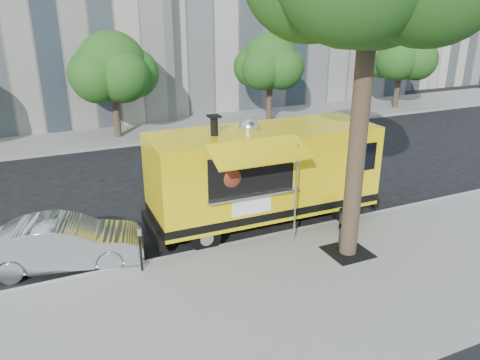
% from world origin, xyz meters
% --- Properties ---
extents(ground, '(120.00, 120.00, 0.00)m').
position_xyz_m(ground, '(0.00, 0.00, 0.00)').
color(ground, black).
rests_on(ground, ground).
extents(sidewalk, '(60.00, 6.00, 0.15)m').
position_xyz_m(sidewalk, '(0.00, -4.00, 0.07)').
color(sidewalk, gray).
rests_on(sidewalk, ground).
extents(curb, '(60.00, 0.14, 0.16)m').
position_xyz_m(curb, '(0.00, -0.93, 0.07)').
color(curb, '#999993').
rests_on(curb, ground).
extents(far_sidewalk, '(60.00, 5.00, 0.15)m').
position_xyz_m(far_sidewalk, '(0.00, 13.50, 0.07)').
color(far_sidewalk, gray).
rests_on(far_sidewalk, ground).
extents(tree_well, '(1.20, 1.20, 0.02)m').
position_xyz_m(tree_well, '(2.60, -2.80, 0.15)').
color(tree_well, black).
rests_on(tree_well, sidewalk).
extents(far_tree_b, '(3.60, 3.60, 5.50)m').
position_xyz_m(far_tree_b, '(-1.00, 12.70, 3.83)').
color(far_tree_b, '#33261C').
rests_on(far_tree_b, far_sidewalk).
extents(far_tree_c, '(3.24, 3.24, 5.21)m').
position_xyz_m(far_tree_c, '(8.00, 12.40, 3.72)').
color(far_tree_c, '#33261C').
rests_on(far_tree_c, far_sidewalk).
extents(far_tree_d, '(3.78, 3.78, 5.64)m').
position_xyz_m(far_tree_d, '(18.00, 12.60, 3.89)').
color(far_tree_d, '#33261C').
rests_on(far_tree_d, far_sidewalk).
extents(sign_post, '(0.28, 0.06, 3.00)m').
position_xyz_m(sign_post, '(1.55, -1.55, 1.85)').
color(sign_post, silver).
rests_on(sign_post, sidewalk).
extents(parking_meter, '(0.11, 0.11, 1.33)m').
position_xyz_m(parking_meter, '(-3.00, -1.35, 0.98)').
color(parking_meter, black).
rests_on(parking_meter, sidewalk).
extents(food_truck, '(7.62, 3.57, 3.76)m').
position_xyz_m(food_truck, '(1.38, 0.17, 1.77)').
color(food_truck, yellow).
rests_on(food_truck, ground).
extents(sedan, '(4.46, 2.32, 1.40)m').
position_xyz_m(sedan, '(-4.80, 0.01, 0.70)').
color(sedan, '#AEB0B6').
rests_on(sedan, ground).
extents(trash_bin_left, '(0.54, 0.54, 0.65)m').
position_xyz_m(trash_bin_left, '(2.79, -2.50, 0.50)').
color(trash_bin_left, black).
rests_on(trash_bin_left, sidewalk).
extents(trash_bin_right, '(0.55, 0.55, 0.66)m').
position_xyz_m(trash_bin_right, '(3.45, -1.60, 0.50)').
color(trash_bin_right, black).
rests_on(trash_bin_right, sidewalk).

